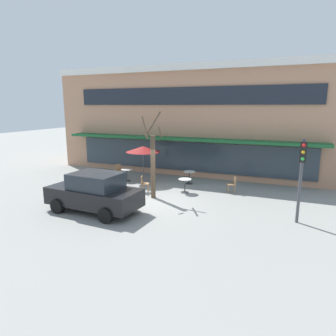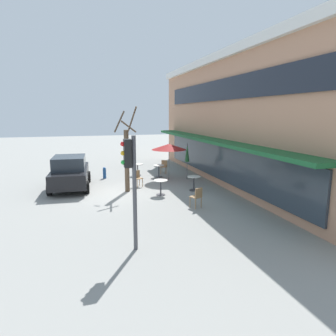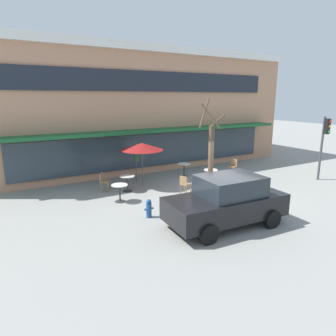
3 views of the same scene
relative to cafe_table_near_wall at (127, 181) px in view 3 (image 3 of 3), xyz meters
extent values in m
plane|color=gray|center=(2.94, -3.29, -0.52)|extent=(80.00, 80.00, 0.00)
cube|color=tan|center=(2.94, 6.71, 3.12)|extent=(19.85, 8.00, 7.26)
cube|color=silver|center=(2.94, 2.59, 6.50)|extent=(19.85, 0.24, 0.44)
cube|color=#19592D|center=(2.94, 2.16, 2.03)|extent=(16.87, 1.10, 0.16)
cube|color=#1E232D|center=(2.94, 2.65, 4.71)|extent=(15.88, 0.10, 1.10)
cube|color=#2D3842|center=(2.94, 2.65, 0.83)|extent=(15.88, 0.10, 1.90)
cylinder|color=#333338|center=(0.00, 0.00, -0.50)|extent=(0.44, 0.44, 0.03)
cylinder|color=#333338|center=(0.00, 0.00, -0.14)|extent=(0.07, 0.07, 0.70)
cylinder|color=silver|center=(0.00, 0.00, 0.23)|extent=(0.70, 0.70, 0.03)
cylinder|color=#333338|center=(-0.85, -1.21, -0.50)|extent=(0.44, 0.44, 0.03)
cylinder|color=#333338|center=(-0.85, -1.21, -0.14)|extent=(0.07, 0.07, 0.70)
cylinder|color=silver|center=(-0.85, -1.21, 0.23)|extent=(0.70, 0.70, 0.03)
cylinder|color=#333338|center=(4.18, -0.98, -0.50)|extent=(0.44, 0.44, 0.03)
cylinder|color=#333338|center=(4.18, -0.98, -0.14)|extent=(0.07, 0.07, 0.70)
cylinder|color=silver|center=(4.18, -0.98, 0.23)|extent=(0.70, 0.70, 0.03)
cylinder|color=#333338|center=(3.79, 0.92, -0.50)|extent=(0.44, 0.44, 0.03)
cylinder|color=#333338|center=(3.79, 0.92, -0.14)|extent=(0.07, 0.07, 0.70)
cylinder|color=silver|center=(3.79, 0.92, 0.23)|extent=(0.70, 0.70, 0.03)
cylinder|color=#4C4C51|center=(0.98, 0.39, 0.58)|extent=(0.04, 0.04, 2.20)
cone|color=maroon|center=(0.98, 0.39, 1.51)|extent=(2.10, 2.10, 0.35)
cylinder|color=#4C4C51|center=(1.13, 1.49, 0.58)|extent=(0.04, 0.04, 2.20)
cone|color=#286B38|center=(1.13, 1.49, 1.13)|extent=(0.28, 0.28, 1.10)
cylinder|color=#9E754C|center=(6.40, -0.26, -0.29)|extent=(0.04, 0.04, 0.45)
cylinder|color=#9E754C|center=(6.28, 0.06, -0.29)|extent=(0.04, 0.04, 0.45)
cylinder|color=#9E754C|center=(6.72, -0.13, -0.29)|extent=(0.04, 0.04, 0.45)
cylinder|color=#9E754C|center=(6.59, 0.18, -0.29)|extent=(0.04, 0.04, 0.45)
cube|color=#9E754C|center=(6.50, -0.04, -0.05)|extent=(0.52, 0.52, 0.04)
cube|color=#9E754C|center=(6.66, 0.03, 0.17)|extent=(0.19, 0.39, 0.40)
cylinder|color=#9E754C|center=(2.26, -1.51, -0.29)|extent=(0.04, 0.04, 0.45)
cylinder|color=#9E754C|center=(2.38, -1.83, -0.29)|extent=(0.04, 0.04, 0.45)
cylinder|color=#9E754C|center=(1.94, -1.63, -0.29)|extent=(0.04, 0.04, 0.45)
cylinder|color=#9E754C|center=(2.06, -1.95, -0.29)|extent=(0.04, 0.04, 0.45)
cube|color=#9E754C|center=(2.16, -1.73, -0.05)|extent=(0.51, 0.51, 0.04)
cube|color=#9E754C|center=(1.99, -1.79, 0.17)|extent=(0.18, 0.39, 0.40)
cylinder|color=#9E754C|center=(-0.67, 0.62, -0.29)|extent=(0.04, 0.04, 0.45)
cylinder|color=#9E754C|center=(-0.85, 0.33, -0.29)|extent=(0.04, 0.04, 0.45)
cylinder|color=#9E754C|center=(-0.96, 0.80, -0.29)|extent=(0.04, 0.04, 0.45)
cylinder|color=#9E754C|center=(-1.14, 0.51, -0.29)|extent=(0.04, 0.04, 0.45)
cube|color=#9E754C|center=(-0.90, 0.57, -0.05)|extent=(0.55, 0.55, 0.04)
cube|color=#9E754C|center=(-1.06, 0.66, 0.17)|extent=(0.25, 0.36, 0.40)
cube|color=black|center=(1.45, -5.31, 0.18)|extent=(4.29, 2.03, 0.76)
cube|color=#232B33|center=(1.60, -5.32, 0.90)|extent=(2.18, 1.71, 0.68)
cylinder|color=black|center=(0.10, -6.13, -0.20)|extent=(0.65, 0.25, 0.64)
cylinder|color=black|center=(0.20, -4.34, -0.20)|extent=(0.65, 0.25, 0.64)
cylinder|color=black|center=(2.70, -6.28, -0.20)|extent=(0.65, 0.25, 0.64)
cylinder|color=black|center=(2.80, -4.48, -0.20)|extent=(0.65, 0.25, 0.64)
cylinder|color=brown|center=(2.99, -2.46, 1.07)|extent=(0.24, 0.24, 3.18)
cylinder|color=brown|center=(3.36, -2.38, 2.84)|extent=(0.25, 0.80, 0.62)
cylinder|color=brown|center=(2.83, -2.11, 3.19)|extent=(0.79, 0.43, 1.29)
cylinder|color=brown|center=(2.71, -2.74, 3.08)|extent=(0.67, 0.67, 1.07)
cylinder|color=#47474C|center=(9.77, -3.24, 1.18)|extent=(0.12, 0.12, 3.40)
cube|color=black|center=(9.77, -3.42, 2.38)|extent=(0.26, 0.20, 0.80)
sphere|color=red|center=(9.77, -3.55, 2.65)|extent=(0.13, 0.13, 0.13)
sphere|color=gold|center=(9.77, -3.55, 2.39)|extent=(0.13, 0.13, 0.13)
sphere|color=green|center=(9.77, -3.55, 2.13)|extent=(0.13, 0.13, 0.13)
cylinder|color=#1E4C8C|center=(-0.54, -3.35, -0.24)|extent=(0.20, 0.20, 0.55)
sphere|color=#1E4C8C|center=(-0.54, -3.35, 0.09)|extent=(0.19, 0.19, 0.19)
cylinder|color=#1E4C8C|center=(-0.67, -3.35, -0.19)|extent=(0.10, 0.07, 0.07)
cylinder|color=#1E4C8C|center=(-0.41, -3.35, -0.19)|extent=(0.10, 0.07, 0.07)
camera|label=1|loc=(9.37, -15.75, 4.09)|focal=32.00mm
camera|label=2|loc=(18.08, -4.65, 3.50)|focal=32.00mm
camera|label=3|loc=(-5.14, -12.76, 3.85)|focal=32.00mm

